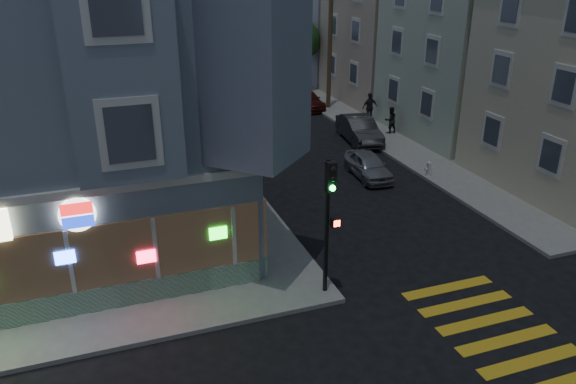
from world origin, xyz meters
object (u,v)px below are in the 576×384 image
parked_car_a (368,165)px  parked_car_b (359,129)px  pedestrian_b (370,107)px  parked_car_c (307,100)px  utility_pole (330,39)px  street_tree_far (269,28)px  fire_hydrant (429,168)px  traffic_signal (329,206)px  pedestrian_a (390,120)px  parked_car_d (257,86)px  street_tree_near (301,40)px

parked_car_a → parked_car_b: parked_car_b is taller
pedestrian_b → parked_car_c: pedestrian_b is taller
utility_pole → street_tree_far: 14.03m
parked_car_b → fire_hydrant: 6.32m
street_tree_far → traffic_signal: 36.71m
utility_pole → parked_car_a: 13.73m
parked_car_a → parked_car_c: (2.10, 13.37, -0.02)m
parked_car_b → fire_hydrant: bearing=-77.5°
parked_car_a → fire_hydrant: bearing=-17.8°
fire_hydrant → pedestrian_a: bearing=76.0°
parked_car_b → pedestrian_a: bearing=19.8°
street_tree_far → parked_car_b: 21.71m
utility_pole → pedestrian_b: size_ratio=4.92×
pedestrian_a → parked_car_d: (-4.40, 12.85, -0.28)m
street_tree_near → traffic_signal: (-9.59, -27.42, -0.79)m
parked_car_a → traffic_signal: size_ratio=0.80×
parked_car_d → fire_hydrant: bearing=-82.8°
utility_pole → pedestrian_a: utility_pole is taller
traffic_signal → pedestrian_a: bearing=52.3°
parked_car_b → parked_car_d: parked_car_b is taller
street_tree_near → traffic_signal: street_tree_near is taller
parked_car_b → parked_car_d: size_ratio=0.94×
parked_car_d → fire_hydrant: (2.70, -19.65, -0.14)m
street_tree_near → traffic_signal: size_ratio=1.20×
parked_car_b → parked_car_c: parked_car_b is taller
pedestrian_b → fire_hydrant: bearing=74.8°
street_tree_near → parked_car_a: (-3.60, -18.62, -3.33)m
pedestrian_b → parked_car_a: size_ratio=0.52×
parked_car_c → fire_hydrant: parked_car_c is taller
fire_hydrant → traffic_signal: bearing=-138.4°
street_tree_far → pedestrian_a: bearing=-87.8°
street_tree_far → parked_car_d: street_tree_far is taller
utility_pole → parked_car_c: (-1.30, 0.75, -4.21)m
parked_car_c → traffic_signal: bearing=-108.9°
street_tree_far → pedestrian_a: size_ratio=3.38×
parked_car_a → utility_pole: bearing=79.0°
street_tree_far → parked_car_c: bearing=-96.5°
street_tree_near → parked_car_d: bearing=-179.1°
street_tree_near → pedestrian_b: (0.80, -10.24, -2.87)m
pedestrian_b → traffic_signal: traffic_signal is taller
parked_car_a → parked_car_b: size_ratio=0.80×
utility_pole → parked_car_a: size_ratio=2.54×
street_tree_far → fire_hydrant: street_tree_far is taller
traffic_signal → fire_hydrant: traffic_signal is taller
utility_pole → traffic_signal: utility_pole is taller
parked_car_b → street_tree_near: bearing=90.7°
street_tree_near → street_tree_far: same height
parked_car_b → fire_hydrant: (0.60, -6.28, -0.21)m
pedestrian_b → parked_car_b: 3.94m
street_tree_near → fire_hydrant: (-0.90, -19.70, -3.42)m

